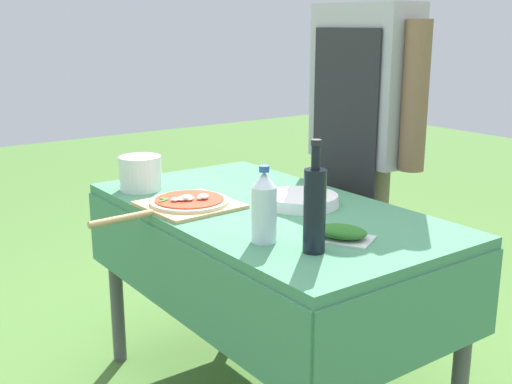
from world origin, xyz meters
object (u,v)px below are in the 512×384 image
(prep_table, at_px, (267,236))
(pizza_on_peel, at_px, (186,203))
(herb_container, at_px, (342,233))
(oil_bottle, at_px, (315,208))
(water_bottle, at_px, (264,207))
(mixing_tub, at_px, (140,173))
(person_cook, at_px, (362,124))
(plate_stack, at_px, (301,200))

(prep_table, relative_size, pizza_on_peel, 2.58)
(prep_table, bearing_deg, herb_container, -4.46)
(prep_table, distance_m, herb_container, 0.43)
(oil_bottle, xyz_separation_m, water_bottle, (-0.15, -0.06, -0.02))
(prep_table, height_order, mixing_tub, mixing_tub)
(person_cook, distance_m, plate_stack, 0.56)
(prep_table, relative_size, herb_container, 6.29)
(herb_container, height_order, plate_stack, herb_container)
(oil_bottle, relative_size, plate_stack, 1.21)
(water_bottle, bearing_deg, prep_table, 141.62)
(water_bottle, bearing_deg, oil_bottle, 22.23)
(herb_container, bearing_deg, pizza_on_peel, -160.76)
(prep_table, relative_size, oil_bottle, 4.30)
(pizza_on_peel, bearing_deg, plate_stack, 54.70)
(water_bottle, bearing_deg, plate_stack, 124.56)
(prep_table, distance_m, plate_stack, 0.18)
(herb_container, bearing_deg, plate_stack, 158.18)
(person_cook, relative_size, pizza_on_peel, 3.15)
(prep_table, xyz_separation_m, plate_stack, (0.06, 0.11, 0.13))
(pizza_on_peel, relative_size, mixing_tub, 3.29)
(water_bottle, distance_m, mixing_tub, 0.78)
(herb_container, bearing_deg, prep_table, 175.54)
(oil_bottle, bearing_deg, prep_table, 159.08)
(water_bottle, relative_size, mixing_tub, 1.41)
(herb_container, distance_m, plate_stack, 0.38)
(pizza_on_peel, bearing_deg, person_cook, 85.59)
(plate_stack, bearing_deg, herb_container, -21.82)
(mixing_tub, relative_size, plate_stack, 0.62)
(pizza_on_peel, xyz_separation_m, mixing_tub, (-0.32, -0.02, 0.05))
(person_cook, bearing_deg, mixing_tub, 68.51)
(pizza_on_peel, height_order, herb_container, pizza_on_peel)
(water_bottle, xyz_separation_m, herb_container, (0.12, 0.20, -0.09))
(water_bottle, xyz_separation_m, mixing_tub, (-0.77, -0.02, -0.04))
(herb_container, distance_m, mixing_tub, 0.92)
(plate_stack, bearing_deg, oil_bottle, -35.86)
(prep_table, xyz_separation_m, mixing_tub, (-0.48, -0.25, 0.17))
(prep_table, relative_size, person_cook, 0.82)
(pizza_on_peel, xyz_separation_m, oil_bottle, (0.61, 0.06, 0.11))
(person_cook, bearing_deg, water_bottle, 118.21)
(plate_stack, bearing_deg, prep_table, -117.54)
(prep_table, relative_size, mixing_tub, 8.48)
(pizza_on_peel, bearing_deg, water_bottle, -2.56)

